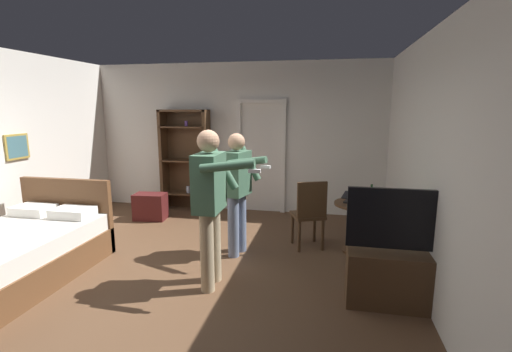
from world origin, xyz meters
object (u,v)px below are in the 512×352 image
person_blue_shirt (211,197)px  laptop (356,200)px  tv_flatscreen (397,271)px  wooden_chair (309,212)px  person_striped_shirt (238,186)px  bookshelf (186,156)px  suitcase_dark (150,207)px  side_table (358,219)px  bottle_on_table (371,196)px  bed (14,254)px

person_blue_shirt → laptop: bearing=38.4°
tv_flatscreen → wooden_chair: 1.65m
wooden_chair → person_striped_shirt: size_ratio=0.60×
bookshelf → person_blue_shirt: bearing=-63.1°
person_blue_shirt → suitcase_dark: 2.93m
side_table → wooden_chair: 0.67m
tv_flatscreen → side_table: (-0.29, 1.35, 0.11)m
bottle_on_table → suitcase_dark: bearing=166.7°
tv_flatscreen → person_blue_shirt: bearing=179.4°
laptop → suitcase_dark: bearing=166.6°
bookshelf → side_table: (3.14, -1.57, -0.57)m
wooden_chair → suitcase_dark: (-2.86, 0.81, -0.31)m
person_blue_shirt → side_table: bearing=38.6°
suitcase_dark → side_table: bearing=-18.0°
laptop → person_striped_shirt: 1.61m
suitcase_dark → person_blue_shirt: bearing=-54.2°
bookshelf → tv_flatscreen: (3.43, -2.92, -0.67)m
bed → person_striped_shirt: (2.38, 1.23, 0.65)m
bed → suitcase_dark: bearing=79.3°
wooden_chair → side_table: bearing=2.0°
side_table → person_blue_shirt: (-1.67, -1.33, 0.56)m
suitcase_dark → bed: bearing=-106.1°
bottle_on_table → wooden_chair: (-0.81, 0.06, -0.28)m
side_table → suitcase_dark: bearing=167.4°
bookshelf → side_table: bearing=-26.5°
bed → person_striped_shirt: bearing=27.4°
bookshelf → person_striped_shirt: size_ratio=1.17×
wooden_chair → suitcase_dark: wooden_chair is taller
wooden_chair → bottle_on_table: bearing=-4.0°
side_table → bookshelf: bearing=153.5°
bottle_on_table → wooden_chair: size_ratio=0.29×
wooden_chair → person_blue_shirt: person_blue_shirt is taller
bottle_on_table → person_blue_shirt: (-1.81, -1.25, 0.21)m
bottle_on_table → wooden_chair: wooden_chair is taller
person_striped_shirt → suitcase_dark: 2.37m
side_table → person_striped_shirt: size_ratio=0.42×
tv_flatscreen → side_table: tv_flatscreen is taller
laptop → tv_flatscreen: bearing=-75.7°
person_striped_shirt → bottle_on_table: bearing=10.3°
bed → suitcase_dark: size_ratio=3.81×
person_blue_shirt → bookshelf: bearing=116.9°
bottle_on_table → wooden_chair: bearing=176.0°
side_table → bottle_on_table: size_ratio=2.47×
laptop → bed: bearing=-158.0°
wooden_chair → tv_flatscreen: bearing=-54.2°
laptop → person_striped_shirt: person_striped_shirt is taller
laptop → person_striped_shirt: bearing=-167.1°
bookshelf → bottle_on_table: (3.28, -1.65, -0.22)m
bookshelf → tv_flatscreen: bookshelf is taller
laptop → wooden_chair: wooden_chair is taller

